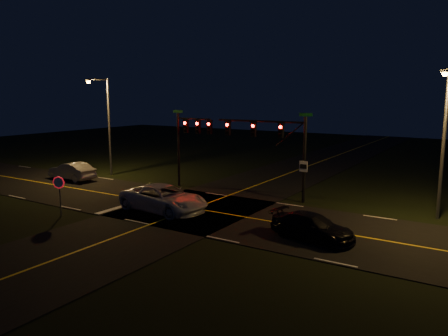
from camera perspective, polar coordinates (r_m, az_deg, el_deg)
The scene contains 12 objects.
ground at distance 29.16m, azimuth -3.98°, elevation -5.35°, with size 120.00×120.00×0.00m, color black.
road_ew at distance 29.15m, azimuth -3.98°, elevation -5.32°, with size 120.00×9.00×0.04m, color black.
road_ns at distance 29.15m, azimuth -3.98°, elevation -5.32°, with size 8.00×120.00×0.04m, color black.
lane_markings at distance 28.93m, azimuth -3.71°, elevation -5.38°, with size 120.00×120.00×0.01m.
streetlight_nw at distance 41.83m, azimuth -15.16°, elevation 6.28°, with size 0.50×2.46×9.00m.
streetlight_ne at distance 28.57m, azimuth 26.78°, elevation 4.23°, with size 0.50×2.46×9.00m.
signal_mast_ne at distance 31.45m, azimuth 6.52°, elevation 3.77°, with size 7.47×0.41×6.26m.
signal_mast_nw at distance 35.35m, azimuth -4.57°, elevation 4.27°, with size 3.77×0.41×6.26m.
stop_sign at distance 28.83m, azimuth -20.74°, elevation -2.39°, with size 0.75×0.33×2.55m.
pickup_white at distance 28.44m, azimuth -7.88°, elevation -4.04°, with size 6.35×3.33×1.71m, color silver.
suv_dark at distance 23.39m, azimuth 11.48°, elevation -7.61°, with size 4.82×2.60×1.33m, color black.
sedan_silver at distance 40.85m, azimuth -19.23°, elevation -0.44°, with size 4.80×1.86×1.56m, color #9A9CA2.
Camera 1 is at (16.66, -22.73, 7.49)m, focal length 35.00 mm.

